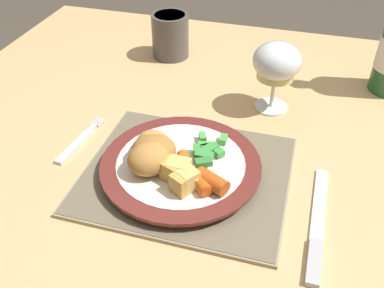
# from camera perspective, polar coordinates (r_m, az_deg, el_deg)

# --- Properties ---
(dining_table) EXTENTS (1.18, 0.84, 0.74)m
(dining_table) POSITION_cam_1_polar(r_m,az_deg,el_deg) (0.85, 5.82, -2.29)
(dining_table) COLOR tan
(dining_table) RESTS_ON ground
(placemat) EXTENTS (0.31, 0.27, 0.01)m
(placemat) POSITION_cam_1_polar(r_m,az_deg,el_deg) (0.66, -0.72, -4.05)
(placemat) COLOR gray
(placemat) RESTS_ON dining_table
(dinner_plate) EXTENTS (0.24, 0.24, 0.02)m
(dinner_plate) POSITION_cam_1_polar(r_m,az_deg,el_deg) (0.65, -1.50, -3.00)
(dinner_plate) COLOR white
(dinner_plate) RESTS_ON placemat
(breaded_croquettes) EXTENTS (0.09, 0.12, 0.05)m
(breaded_croquettes) POSITION_cam_1_polar(r_m,az_deg,el_deg) (0.64, -5.38, -1.05)
(breaded_croquettes) COLOR #B77F3D
(breaded_croquettes) RESTS_ON dinner_plate
(green_beans_pile) EXTENTS (0.07, 0.09, 0.02)m
(green_beans_pile) POSITION_cam_1_polar(r_m,az_deg,el_deg) (0.65, 1.82, -0.96)
(green_beans_pile) COLOR #4CA84C
(green_beans_pile) RESTS_ON dinner_plate
(glazed_carrots) EXTENTS (0.10, 0.08, 0.02)m
(glazed_carrots) POSITION_cam_1_polar(r_m,az_deg,el_deg) (0.61, 0.77, -4.21)
(glazed_carrots) COLOR #CC5119
(glazed_carrots) RESTS_ON dinner_plate
(fork) EXTENTS (0.03, 0.13, 0.01)m
(fork) POSITION_cam_1_polar(r_m,az_deg,el_deg) (0.74, -14.99, 0.14)
(fork) COLOR silver
(fork) RESTS_ON dining_table
(table_knife) EXTENTS (0.02, 0.21, 0.01)m
(table_knife) POSITION_cam_1_polar(r_m,az_deg,el_deg) (0.61, 16.31, -11.10)
(table_knife) COLOR silver
(table_knife) RESTS_ON dining_table
(wine_glass) EXTENTS (0.09, 0.09, 0.13)m
(wine_glass) POSITION_cam_1_polar(r_m,az_deg,el_deg) (0.78, 11.22, 10.41)
(wine_glass) COLOR silver
(wine_glass) RESTS_ON dining_table
(roast_potatoes) EXTENTS (0.06, 0.06, 0.03)m
(roast_potatoes) POSITION_cam_1_polar(r_m,az_deg,el_deg) (0.60, -1.47, -4.23)
(roast_potatoes) COLOR #DBB256
(roast_potatoes) RESTS_ON dinner_plate
(drinking_cup) EXTENTS (0.08, 0.08, 0.10)m
(drinking_cup) POSITION_cam_1_polar(r_m,az_deg,el_deg) (0.98, -2.91, 14.36)
(drinking_cup) COLOR #4C4747
(drinking_cup) RESTS_ON dining_table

